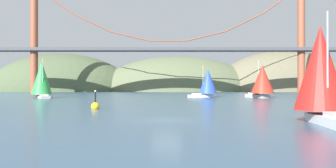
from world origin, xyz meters
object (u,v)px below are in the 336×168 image
channel_buoy (96,106)px  sailboat_green_sail (42,78)px  sailboat_red_spinnaker (322,71)px  sailboat_scarlet_sail (263,80)px  sailboat_blue_spinnaker (208,82)px

channel_buoy → sailboat_green_sail: bearing=121.0°
sailboat_red_spinnaker → channel_buoy: sailboat_red_spinnaker is taller
sailboat_scarlet_sail → channel_buoy: sailboat_scarlet_sail is taller
sailboat_blue_spinnaker → sailboat_scarlet_sail: bearing=-23.7°
sailboat_red_spinnaker → sailboat_blue_spinnaker: 53.76m
sailboat_blue_spinnaker → sailboat_green_sail: bearing=-173.6°
sailboat_red_spinnaker → sailboat_scarlet_sail: size_ratio=0.93×
sailboat_red_spinnaker → channel_buoy: bearing=146.3°
sailboat_green_sail → sailboat_red_spinnaker: bearing=-49.0°
sailboat_scarlet_sail → sailboat_blue_spinnaker: 13.30m
sailboat_blue_spinnaker → sailboat_green_sail: size_ratio=0.88×
sailboat_scarlet_sail → channel_buoy: bearing=-133.1°
sailboat_scarlet_sail → sailboat_green_sail: bearing=179.1°
sailboat_scarlet_sail → sailboat_blue_spinnaker: size_ratio=1.16×
sailboat_red_spinnaker → channel_buoy: size_ratio=3.35×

